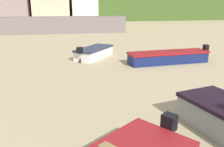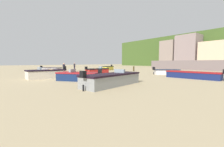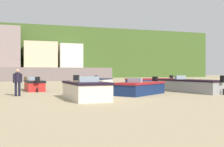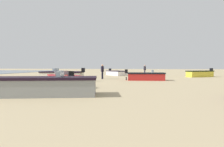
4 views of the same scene
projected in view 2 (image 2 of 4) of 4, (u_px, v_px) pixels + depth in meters
The scene contains 16 objects.
ground_plane at pixel (50, 79), 15.30m from camera, with size 160.00×160.00×0.00m, color tan.
harbor_pier at pixel (190, 65), 32.87m from camera, with size 19.39×2.40×2.13m, color slate.
townhouse_centre_left at pixel (171, 54), 55.07m from camera, with size 5.51×6.87×9.67m, color gray.
townhouse_centre at pixel (188, 51), 49.35m from camera, with size 6.91×5.69×10.81m, color gray.
townhouse_centre_right at pixel (213, 55), 43.33m from camera, with size 6.84×5.01×7.83m, color beige.
boat_red_0 at pixel (97, 71), 22.11m from camera, with size 1.53×3.99×1.10m.
boat_navy_1 at pixel (79, 76), 13.57m from camera, with size 4.17×3.69×1.11m.
boat_grey_2 at pixel (112, 79), 10.74m from camera, with size 2.77×5.62×1.22m.
boat_white_3 at pixel (166, 72), 20.39m from camera, with size 3.13×3.54×1.06m.
boat_yellow_4 at pixel (108, 68), 31.99m from camera, with size 2.88×3.88×1.16m.
boat_navy_5 at pixel (192, 75), 15.33m from camera, with size 5.57×1.72×1.07m.
boat_white_6 at pixel (51, 69), 26.92m from camera, with size 3.97×3.72×1.05m.
boat_cream_7 at pixel (46, 74), 15.54m from camera, with size 1.95×4.13×1.26m.
mooring_post_near_water at pixel (134, 69), 27.74m from camera, with size 0.28×0.28×0.93m, color #40351B.
beach_walker_foreground at pixel (64, 68), 20.10m from camera, with size 0.53×0.36×1.62m.
beach_walker_distant at pixel (74, 66), 28.85m from camera, with size 0.54×0.38×1.62m.
Camera 2 is at (16.03, -4.13, 1.73)m, focal length 23.25 mm.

